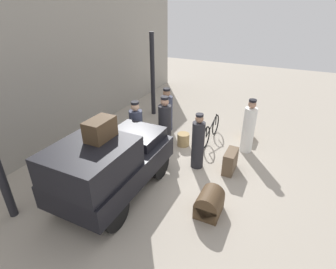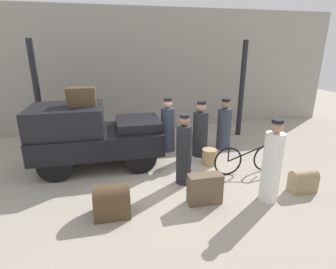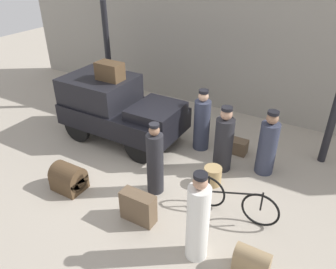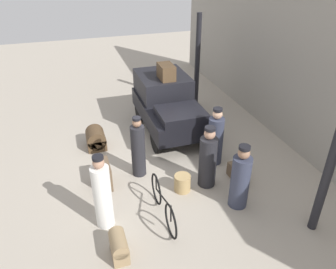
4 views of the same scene
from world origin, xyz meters
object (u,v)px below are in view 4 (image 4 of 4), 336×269
Objects in this scene: porter_lifting_near_truck at (215,139)px; trunk_large_brown at (119,246)px; trunk_umber_medium at (237,173)px; truck at (168,103)px; conductor_in_dark_uniform at (102,195)px; suitcase_tan_flat at (105,174)px; suitcase_small_leather at (96,139)px; porter_carrying_trunk at (208,160)px; wicker_basket at (182,183)px; porter_standing_middle at (138,149)px; bicycle at (163,204)px; porter_with_bicycle at (240,180)px; trunk_on_truck_roof at (166,72)px.

porter_lifting_near_truck is 3.96m from trunk_large_brown.
trunk_large_brown reaches higher than trunk_umber_medium.
trunk_umber_medium is at bearing 15.95° from truck.
conductor_in_dark_uniform is at bearing -65.98° from porter_lifting_near_truck.
porter_lifting_near_truck is 2.36× the size of suitcase_tan_flat.
porter_carrying_trunk is at bearing 42.80° from suitcase_small_leather.
trunk_large_brown is at bearing -50.96° from wicker_basket.
porter_standing_middle is 2.39× the size of suitcase_tan_flat.
bicycle is 3.16× the size of trunk_large_brown.
suitcase_small_leather is at bearing -129.25° from trunk_umber_medium.
wicker_basket is 0.27× the size of porter_with_bicycle.
suitcase_tan_flat is 1.02× the size of trunk_on_truck_roof.
porter_lifting_near_truck is 2.40× the size of trunk_on_truck_roof.
conductor_in_dark_uniform is at bearing -81.07° from trunk_umber_medium.
porter_with_bicycle is (0.88, 1.05, 0.51)m from wicker_basket.
porter_standing_middle reaches higher than bicycle.
truck is 0.99m from trunk_on_truck_roof.
wicker_basket is 0.26× the size of porter_lifting_near_truck.
porter_lifting_near_truck is (-1.64, 1.99, 0.37)m from bicycle.
porter_carrying_trunk is 0.93× the size of conductor_in_dark_uniform.
trunk_large_brown is at bearing -28.12° from truck.
truck is at bearing 144.74° from conductor_in_dark_uniform.
wicker_basket is 3.75m from trunk_on_truck_roof.
trunk_large_brown is at bearing -21.74° from porter_standing_middle.
trunk_on_truck_roof is (-2.48, 2.41, 1.60)m from suitcase_tan_flat.
porter_carrying_trunk is at bearing 121.54° from trunk_large_brown.
bicycle is 2.70× the size of suitcase_small_leather.
conductor_in_dark_uniform is at bearing -8.09° from suitcase_tan_flat.
truck is at bearing 151.88° from trunk_large_brown.
truck is 5.71× the size of trunk_large_brown.
porter_with_bicycle is 0.97× the size of porter_lifting_near_truck.
truck is 3.41m from suitcase_tan_flat.
suitcase_small_leather is at bearing -163.04° from bicycle.
porter_standing_middle reaches higher than suitcase_tan_flat.
conductor_in_dark_uniform is at bearing -172.17° from trunk_large_brown.
conductor_in_dark_uniform is at bearing -77.22° from porter_carrying_trunk.
conductor_in_dark_uniform reaches higher than bicycle.
bicycle is 1.13× the size of porter_with_bicycle.
bicycle is at bearing 16.96° from suitcase_small_leather.
trunk_umber_medium is 0.83× the size of suitcase_tan_flat.
porter_lifting_near_truck is at bearing 114.02° from conductor_in_dark_uniform.
porter_carrying_trunk is 1.02× the size of porter_with_bicycle.
conductor_in_dark_uniform reaches higher than suitcase_small_leather.
suitcase_tan_flat is (-0.80, -1.79, 0.10)m from wicker_basket.
suitcase_tan_flat is (-0.81, -3.31, 0.13)m from trunk_umber_medium.
conductor_in_dark_uniform reaches higher than truck.
suitcase_tan_flat is at bearing -46.02° from truck.
porter_standing_middle is 2.73m from trunk_large_brown.
porter_lifting_near_truck is at bearing 144.81° from porter_carrying_trunk.
conductor_in_dark_uniform is 2.56× the size of trunk_on_truck_roof.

